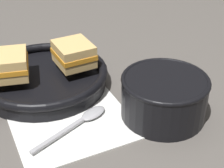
{
  "coord_description": "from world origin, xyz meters",
  "views": [
    {
      "loc": [
        -0.27,
        -0.44,
        0.39
      ],
      "look_at": [
        0.04,
        0.02,
        0.04
      ],
      "focal_mm": 55.0,
      "sensor_mm": 36.0,
      "label": 1
    }
  ],
  "objects_px": {
    "soup_bowl": "(164,95)",
    "sandwich_near_left": "(9,65)",
    "spoon": "(84,119)",
    "skillet": "(44,77)",
    "sandwich_near_right": "(74,54)"
  },
  "relations": [
    {
      "from": "soup_bowl",
      "to": "skillet",
      "type": "bearing_deg",
      "value": 123.04
    },
    {
      "from": "spoon",
      "to": "sandwich_near_left",
      "type": "distance_m",
      "value": 0.19
    },
    {
      "from": "skillet",
      "to": "sandwich_near_right",
      "type": "bearing_deg",
      "value": -13.96
    },
    {
      "from": "soup_bowl",
      "to": "skillet",
      "type": "relative_size",
      "value": 0.48
    },
    {
      "from": "spoon",
      "to": "skillet",
      "type": "distance_m",
      "value": 0.15
    },
    {
      "from": "sandwich_near_right",
      "to": "sandwich_near_left",
      "type": "bearing_deg",
      "value": 167.2
    },
    {
      "from": "sandwich_near_left",
      "to": "sandwich_near_right",
      "type": "relative_size",
      "value": 1.16
    },
    {
      "from": "skillet",
      "to": "sandwich_near_right",
      "type": "relative_size",
      "value": 3.69
    },
    {
      "from": "soup_bowl",
      "to": "skillet",
      "type": "xyz_separation_m",
      "value": [
        -0.14,
        0.21,
        -0.02
      ]
    },
    {
      "from": "soup_bowl",
      "to": "spoon",
      "type": "xyz_separation_m",
      "value": [
        -0.13,
        0.06,
        -0.04
      ]
    },
    {
      "from": "sandwich_near_left",
      "to": "sandwich_near_right",
      "type": "bearing_deg",
      "value": -12.8
    },
    {
      "from": "soup_bowl",
      "to": "skillet",
      "type": "height_order",
      "value": "soup_bowl"
    },
    {
      "from": "soup_bowl",
      "to": "spoon",
      "type": "distance_m",
      "value": 0.15
    },
    {
      "from": "soup_bowl",
      "to": "sandwich_near_left",
      "type": "bearing_deg",
      "value": 131.59
    },
    {
      "from": "soup_bowl",
      "to": "sandwich_near_left",
      "type": "xyz_separation_m",
      "value": [
        -0.2,
        0.23,
        0.02
      ]
    }
  ]
}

